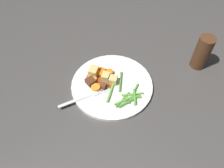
# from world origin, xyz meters

# --- Properties ---
(ground_plane) EXTENTS (3.00, 3.00, 0.00)m
(ground_plane) POSITION_xyz_m (0.00, 0.00, 0.00)
(ground_plane) COLOR #423F3D
(dinner_plate) EXTENTS (0.27, 0.27, 0.01)m
(dinner_plate) POSITION_xyz_m (0.00, 0.00, 0.01)
(dinner_plate) COLOR white
(dinner_plate) RESTS_ON ground_plane
(stew_sauce) EXTENTS (0.10, 0.10, 0.00)m
(stew_sauce) POSITION_xyz_m (0.04, -0.00, 0.01)
(stew_sauce) COLOR brown
(stew_sauce) RESTS_ON dinner_plate
(carrot_slice_0) EXTENTS (0.04, 0.04, 0.01)m
(carrot_slice_0) POSITION_xyz_m (0.04, 0.04, 0.02)
(carrot_slice_0) COLOR orange
(carrot_slice_0) RESTS_ON dinner_plate
(carrot_slice_1) EXTENTS (0.03, 0.03, 0.01)m
(carrot_slice_1) POSITION_xyz_m (0.03, -0.04, 0.02)
(carrot_slice_1) COLOR orange
(carrot_slice_1) RESTS_ON dinner_plate
(carrot_slice_2) EXTENTS (0.04, 0.04, 0.01)m
(carrot_slice_2) POSITION_xyz_m (0.06, -0.02, 0.02)
(carrot_slice_2) COLOR orange
(carrot_slice_2) RESTS_ON dinner_plate
(carrot_slice_3) EXTENTS (0.04, 0.04, 0.01)m
(carrot_slice_3) POSITION_xyz_m (0.07, 0.01, 0.02)
(carrot_slice_3) COLOR orange
(carrot_slice_3) RESTS_ON dinner_plate
(potato_chunk_0) EXTENTS (0.03, 0.03, 0.03)m
(potato_chunk_0) POSITION_xyz_m (0.03, -0.01, 0.03)
(potato_chunk_0) COLOR #DBBC6B
(potato_chunk_0) RESTS_ON dinner_plate
(potato_chunk_1) EXTENTS (0.03, 0.03, 0.02)m
(potato_chunk_1) POSITION_xyz_m (-0.00, -0.01, 0.02)
(potato_chunk_1) COLOR #DBBC6B
(potato_chunk_1) RESTS_ON dinner_plate
(potato_chunk_2) EXTENTS (0.03, 0.04, 0.03)m
(potato_chunk_2) POSITION_xyz_m (0.08, -0.01, 0.03)
(potato_chunk_2) COLOR #DBBC6B
(potato_chunk_2) RESTS_ON dinner_plate
(meat_chunk_0) EXTENTS (0.02, 0.02, 0.02)m
(meat_chunk_0) POSITION_xyz_m (0.02, 0.03, 0.02)
(meat_chunk_0) COLOR #56331E
(meat_chunk_0) RESTS_ON dinner_plate
(meat_chunk_1) EXTENTS (0.04, 0.04, 0.02)m
(meat_chunk_1) POSITION_xyz_m (0.07, 0.03, 0.02)
(meat_chunk_1) COLOR #4C2B19
(meat_chunk_1) RESTS_ON dinner_plate
(green_bean_0) EXTENTS (0.04, 0.06, 0.01)m
(green_bean_0) POSITION_xyz_m (-0.09, 0.02, 0.02)
(green_bean_0) COLOR #599E38
(green_bean_0) RESTS_ON dinner_plate
(green_bean_1) EXTENTS (0.06, 0.05, 0.01)m
(green_bean_1) POSITION_xyz_m (-0.08, 0.01, 0.02)
(green_bean_1) COLOR #66AD42
(green_bean_1) RESTS_ON dinner_plate
(green_bean_2) EXTENTS (0.04, 0.05, 0.01)m
(green_bean_2) POSITION_xyz_m (-0.06, 0.05, 0.02)
(green_bean_2) COLOR #66AD42
(green_bean_2) RESTS_ON dinner_plate
(green_bean_3) EXTENTS (0.04, 0.08, 0.01)m
(green_bean_3) POSITION_xyz_m (-0.02, -0.02, 0.02)
(green_bean_3) COLOR #4C8E33
(green_bean_3) RESTS_ON dinner_plate
(green_bean_4) EXTENTS (0.06, 0.04, 0.01)m
(green_bean_4) POSITION_xyz_m (-0.08, 0.02, 0.02)
(green_bean_4) COLOR #599E38
(green_bean_4) RESTS_ON dinner_plate
(green_bean_5) EXTENTS (0.01, 0.08, 0.01)m
(green_bean_5) POSITION_xyz_m (-0.08, 0.01, 0.02)
(green_bean_5) COLOR #4C8E33
(green_bean_5) RESTS_ON dinner_plate
(green_bean_6) EXTENTS (0.02, 0.07, 0.01)m
(green_bean_6) POSITION_xyz_m (-0.06, 0.04, 0.02)
(green_bean_6) COLOR #4C8E33
(green_bean_6) RESTS_ON dinner_plate
(green_bean_7) EXTENTS (0.02, 0.08, 0.01)m
(green_bean_7) POSITION_xyz_m (-0.01, 0.04, 0.02)
(green_bean_7) COLOR #66AD42
(green_bean_7) RESTS_ON dinner_plate
(green_bean_8) EXTENTS (0.05, 0.07, 0.01)m
(green_bean_8) POSITION_xyz_m (-0.08, 0.04, 0.02)
(green_bean_8) COLOR #4C8E33
(green_bean_8) RESTS_ON dinner_plate
(fork) EXTENTS (0.12, 0.15, 0.00)m
(fork) POSITION_xyz_m (0.05, 0.08, 0.01)
(fork) COLOR silver
(fork) RESTS_ON dinner_plate
(pepper_mill) EXTENTS (0.05, 0.05, 0.13)m
(pepper_mill) POSITION_xyz_m (-0.23, -0.23, 0.06)
(pepper_mill) COLOR #4C2D19
(pepper_mill) RESTS_ON ground_plane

